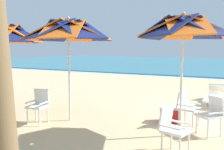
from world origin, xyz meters
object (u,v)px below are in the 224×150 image
Objects in this scene: plastic_chair_3 at (39,104)px; cooler_box at (171,114)px; beach_umbrella_1 at (68,31)px; beach_umbrella_0 at (183,29)px; beach_umbrella_2 at (6,35)px; plastic_chair_0 at (187,106)px; plastic_chair_1 at (172,127)px; plastic_chair_2 at (211,113)px; sun_lounger_1 at (216,96)px.

cooler_box is at bearing 28.51° from plastic_chair_3.
beach_umbrella_0 is at bearing 3.67° from beach_umbrella_1.
beach_umbrella_1 is 2.33m from beach_umbrella_2.
beach_umbrella_1 reaches higher than plastic_chair_0.
plastic_chair_1 is at bearing -15.94° from beach_umbrella_1.
sun_lounger_1 is at bearing 93.05° from plastic_chair_2.
plastic_chair_0 reaches higher than sun_lounger_1.
plastic_chair_3 is (-3.52, 0.30, 0.00)m from plastic_chair_1.
beach_umbrella_2 reaches higher than cooler_box.
cooler_box is at bearing 24.24° from beach_umbrella_1.
beach_umbrella_0 is 3.10× the size of plastic_chair_3.
sun_lounger_1 is at bearing 35.26° from beach_umbrella_2.
beach_umbrella_0 is at bearing -96.31° from sun_lounger_1.
plastic_chair_2 is 0.32× the size of beach_umbrella_2.
plastic_chair_1 is at bearing -75.19° from cooler_box.
beach_umbrella_1 is (-2.85, -0.97, 1.86)m from plastic_chair_0.
plastic_chair_0 is 3.54m from beach_umbrella_1.
beach_umbrella_2 is at bearing -177.73° from beach_umbrella_0.
beach_umbrella_2 is at bearing -166.80° from cooler_box.
beach_umbrella_0 is 5.37× the size of cooler_box.
beach_umbrella_0 reaches higher than plastic_chair_3.
beach_umbrella_1 is (-3.46, -0.53, 1.86)m from plastic_chair_2.
beach_umbrella_1 is at bearing -161.23° from plastic_chair_0.
beach_umbrella_1 is 1.27× the size of sun_lounger_1.
plastic_chair_0 is 0.40× the size of sun_lounger_1.
plastic_chair_0 is 3.01m from sun_lounger_1.
cooler_box is (2.43, 1.09, -2.16)m from beach_umbrella_1.
sun_lounger_1 is (0.34, 4.78, -0.22)m from plastic_chair_1.
plastic_chair_0 is 1.81m from plastic_chair_1.
plastic_chair_2 is at bearing -28.69° from cooler_box.
beach_umbrella_2 is at bearing 171.18° from plastic_chair_1.
sun_lounger_1 is 4.31× the size of cooler_box.
plastic_chair_1 is 1.00× the size of plastic_chair_2.
plastic_chair_0 is 1.73× the size of cooler_box.
plastic_chair_1 is 0.32× the size of beach_umbrella_1.
sun_lounger_1 is at bearing 50.22° from beach_umbrella_1.
cooler_box is (4.75, 1.12, -2.13)m from beach_umbrella_2.
beach_umbrella_2 reaches higher than plastic_chair_3.
plastic_chair_2 is 0.40× the size of sun_lounger_1.
plastic_chair_1 is 4.80m from sun_lounger_1.
plastic_chair_0 is at bearing 92.82° from plastic_chair_1.
beach_umbrella_2 is (-5.79, -0.55, 1.84)m from plastic_chair_2.
plastic_chair_1 and plastic_chair_2 have the same top height.
beach_umbrella_1 reaches higher than plastic_chair_2.
plastic_chair_1 is 1.73× the size of cooler_box.
cooler_box is at bearing -106.70° from sun_lounger_1.
beach_umbrella_2 reaches higher than plastic_chair_1.
beach_umbrella_1 is at bearing -155.76° from cooler_box.
plastic_chair_1 reaches higher than cooler_box.
beach_umbrella_0 is 1.96m from plastic_chair_2.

